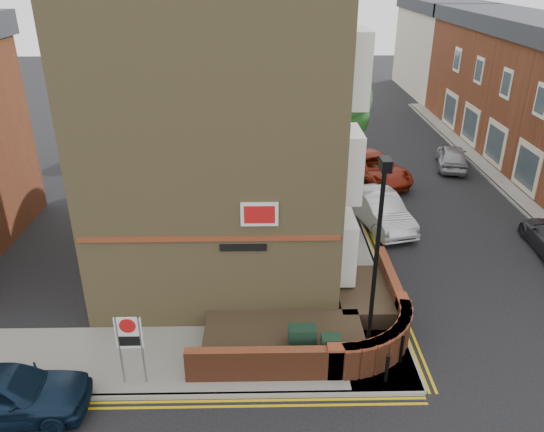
{
  "coord_description": "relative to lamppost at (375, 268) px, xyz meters",
  "views": [
    {
      "loc": [
        -1.41,
        -10.95,
        10.68
      ],
      "look_at": [
        -1.11,
        4.0,
        3.57
      ],
      "focal_mm": 35.0,
      "sensor_mm": 36.0,
      "label": 1
    }
  ],
  "objects": [
    {
      "name": "silver_car_far",
      "position": [
        7.96,
        16.69,
        -2.67
      ],
      "size": [
        2.49,
        4.21,
        1.34
      ],
      "primitive_type": "imported",
      "rotation": [
        0.0,
        0.0,
        2.9
      ],
      "color": "gray",
      "rests_on": "ground"
    },
    {
      "name": "yellow_lines_side",
      "position": [
        -5.1,
        -1.45,
        -3.34
      ],
      "size": [
        13.0,
        0.28,
        0.01
      ],
      "primitive_type": "cube",
      "color": "gold",
      "rests_on": "ground"
    },
    {
      "name": "garden_wall",
      "position": [
        -1.6,
        1.3,
        -3.34
      ],
      "size": [
        6.8,
        6.0,
        1.2
      ],
      "primitive_type": null,
      "color": "brown",
      "rests_on": "ground"
    },
    {
      "name": "silver_car_near",
      "position": [
        2.24,
        9.28,
        -2.59
      ],
      "size": [
        2.67,
        4.83,
        1.51
      ],
      "primitive_type": "imported",
      "rotation": [
        0.0,
        0.0,
        0.25
      ],
      "color": "silver",
      "rests_on": "ground"
    },
    {
      "name": "traffic_light_assembly",
      "position": [
        0.8,
        23.8,
        -0.56
      ],
      "size": [
        0.2,
        0.16,
        4.2
      ],
      "color": "black",
      "rests_on": "pavement_main"
    },
    {
      "name": "corner_building",
      "position": [
        -4.44,
        6.8,
        2.88
      ],
      "size": [
        8.95,
        10.4,
        13.6
      ],
      "color": "olive",
      "rests_on": "ground"
    },
    {
      "name": "navy_hatchback",
      "position": [
        -9.68,
        -1.7,
        -2.62
      ],
      "size": [
        4.34,
        1.9,
        1.45
      ],
      "primitive_type": "imported",
      "rotation": [
        0.0,
        0.0,
        1.61
      ],
      "color": "#0D1D30",
      "rests_on": "ground"
    },
    {
      "name": "red_car_main",
      "position": [
        2.99,
        14.8,
        -2.6
      ],
      "size": [
        4.1,
        5.86,
        1.49
      ],
      "primitive_type": "imported",
      "rotation": [
        0.0,
        0.0,
        0.34
      ],
      "color": "maroon",
      "rests_on": "ground"
    },
    {
      "name": "utility_cabinet_large",
      "position": [
        -1.9,
        0.1,
        -2.62
      ],
      "size": [
        0.8,
        0.45,
        1.2
      ],
      "primitive_type": "cube",
      "color": "black",
      "rests_on": "pavement_corner"
    },
    {
      "name": "bollard_near",
      "position": [
        0.4,
        -0.8,
        -2.77
      ],
      "size": [
        0.11,
        0.11,
        0.9
      ],
      "primitive_type": "cylinder",
      "color": "black",
      "rests_on": "pavement_corner"
    },
    {
      "name": "kerb_side",
      "position": [
        -5.1,
        -1.2,
        -3.28
      ],
      "size": [
        13.0,
        0.15,
        0.12
      ],
      "primitive_type": "cube",
      "color": "gray",
      "rests_on": "ground"
    },
    {
      "name": "zone_sign",
      "position": [
        -6.6,
        -0.7,
        -1.7
      ],
      "size": [
        0.72,
        0.07,
        2.2
      ],
      "color": "slate",
      "rests_on": "pavement_corner"
    },
    {
      "name": "bollard_far",
      "position": [
        1.0,
        -0.0,
        -2.77
      ],
      "size": [
        0.11,
        0.11,
        0.9
      ],
      "primitive_type": "cylinder",
      "color": "black",
      "rests_on": "pavement_corner"
    },
    {
      "name": "tree_far",
      "position": [
        0.4,
        28.85,
        1.57
      ],
      "size": [
        3.81,
        3.81,
        7.0
      ],
      "color": "#382B1E",
      "rests_on": "pavement_main"
    },
    {
      "name": "pavement_corner",
      "position": [
        -5.1,
        0.3,
        -3.28
      ],
      "size": [
        13.0,
        3.0,
        0.12
      ],
      "primitive_type": "cube",
      "color": "gray",
      "rests_on": "ground"
    },
    {
      "name": "ground",
      "position": [
        -1.6,
        -1.2,
        -3.34
      ],
      "size": [
        120.0,
        120.0,
        0.0
      ],
      "primitive_type": "plane",
      "color": "black",
      "rests_on": "ground"
    },
    {
      "name": "tree_near",
      "position": [
        0.4,
        12.85,
        1.36
      ],
      "size": [
        3.64,
        3.65,
        6.7
      ],
      "color": "#382B1E",
      "rests_on": "pavement_main"
    },
    {
      "name": "far_terrace_cream",
      "position": [
        12.9,
        36.8,
        0.71
      ],
      "size": [
        5.4,
        12.4,
        8.0
      ],
      "color": "beige",
      "rests_on": "ground"
    },
    {
      "name": "pavement_main",
      "position": [
        0.4,
        14.8,
        -3.28
      ],
      "size": [
        2.0,
        32.0,
        0.12
      ],
      "primitive_type": "cube",
      "color": "gray",
      "rests_on": "ground"
    },
    {
      "name": "lamppost",
      "position": [
        0.0,
        0.0,
        0.0
      ],
      "size": [
        0.25,
        0.5,
        6.3
      ],
      "color": "black",
      "rests_on": "pavement_corner"
    },
    {
      "name": "kerb_main_near",
      "position": [
        1.4,
        14.8,
        -3.28
      ],
      "size": [
        0.15,
        32.0,
        0.12
      ],
      "primitive_type": "cube",
      "color": "gray",
      "rests_on": "ground"
    },
    {
      "name": "yellow_lines_main",
      "position": [
        1.65,
        14.8,
        -3.34
      ],
      "size": [
        0.28,
        32.0,
        0.01
      ],
      "primitive_type": "cube",
      "color": "gold",
      "rests_on": "ground"
    },
    {
      "name": "kerb_main_far",
      "position": [
        9.4,
        11.8,
        -3.28
      ],
      "size": [
        0.15,
        40.0,
        0.12
      ],
      "primitive_type": "cube",
      "color": "gray",
      "rests_on": "ground"
    },
    {
      "name": "utility_cabinet_small",
      "position": [
        -1.1,
        -0.2,
        -2.67
      ],
      "size": [
        0.55,
        0.4,
        1.1
      ],
      "primitive_type": "cube",
      "color": "black",
      "rests_on": "pavement_corner"
    },
    {
      "name": "tree_mid",
      "position": [
        0.4,
        20.85,
        1.85
      ],
      "size": [
        4.03,
        4.03,
        7.42
      ],
      "color": "#382B1E",
      "rests_on": "pavement_main"
    }
  ]
}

